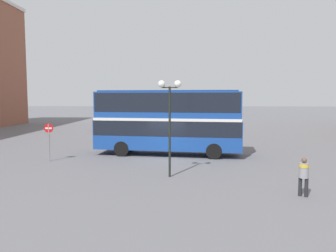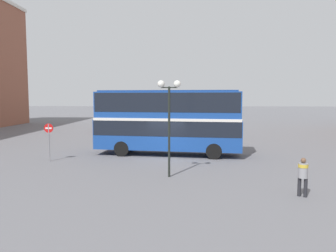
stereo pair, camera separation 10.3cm
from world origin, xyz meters
TOP-DOWN VIEW (x-y plane):
  - ground_plane at (0.00, 0.00)m, footprint 240.00×240.00m
  - double_decker_bus at (0.12, 1.41)m, footprint 10.78×3.88m
  - pedestrian_foreground at (6.32, -8.40)m, footprint 0.57×0.57m
  - parked_car_kerb_near at (-7.05, 16.90)m, footprint 4.18×1.76m
  - street_lamp_twin_globe at (0.49, -5.22)m, footprint 1.22×0.38m
  - no_entry_sign at (-7.59, -1.37)m, footprint 0.61×0.08m

SIDE VIEW (x-z plane):
  - ground_plane at x=0.00m, z-range 0.00..0.00m
  - parked_car_kerb_near at x=-7.05m, z-range 0.01..1.54m
  - pedestrian_foreground at x=6.32m, z-range 0.19..1.86m
  - no_entry_sign at x=-7.59m, z-range 0.42..2.91m
  - double_decker_bus at x=0.12m, z-range 0.35..5.06m
  - street_lamp_twin_globe at x=0.49m, z-range 1.39..6.49m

